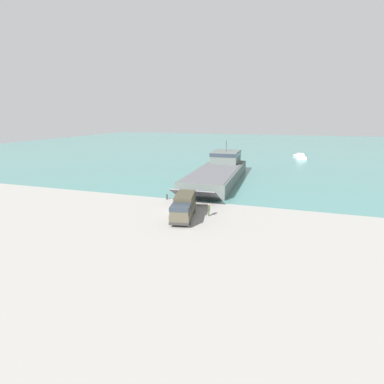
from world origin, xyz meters
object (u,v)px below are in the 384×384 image
(military_truck, at_px, (184,207))
(moored_boat_b, at_px, (224,153))
(mooring_bollard, at_px, (167,197))
(landing_craft, at_px, (219,171))
(soldier_on_ramp, at_px, (209,209))
(moored_boat_a, at_px, (300,156))

(military_truck, distance_m, moored_boat_b, 65.03)
(mooring_bollard, bearing_deg, landing_craft, 76.45)
(landing_craft, xyz_separation_m, soldier_on_ramp, (4.16, -23.84, -0.86))
(moored_boat_a, bearing_deg, landing_craft, -120.58)
(moored_boat_b, distance_m, mooring_bollard, 56.93)
(soldier_on_ramp, distance_m, moored_boat_b, 63.75)
(landing_craft, bearing_deg, mooring_bollard, -105.26)
(moored_boat_a, xyz_separation_m, moored_boat_b, (-24.41, -1.56, 0.20))
(moored_boat_b, bearing_deg, landing_craft, -134.47)
(mooring_bollard, bearing_deg, moored_boat_a, 69.97)
(landing_craft, distance_m, mooring_bollard, 18.57)
(landing_craft, height_order, military_truck, landing_craft)
(moored_boat_b, height_order, mooring_bollard, moored_boat_b)
(moored_boat_b, bearing_deg, moored_boat_a, -51.69)
(military_truck, relative_size, moored_boat_b, 1.32)
(landing_craft, xyz_separation_m, moored_boat_b, (-7.46, 38.84, -1.13))
(moored_boat_a, bearing_deg, mooring_bollard, -117.84)
(soldier_on_ramp, height_order, moored_boat_a, soldier_on_ramp)
(moored_boat_b, xyz_separation_m, mooring_bollard, (3.12, -56.84, -0.23))
(soldier_on_ramp, distance_m, moored_boat_a, 65.50)
(military_truck, height_order, soldier_on_ramp, military_truck)
(military_truck, xyz_separation_m, soldier_on_ramp, (2.94, 1.77, -0.58))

